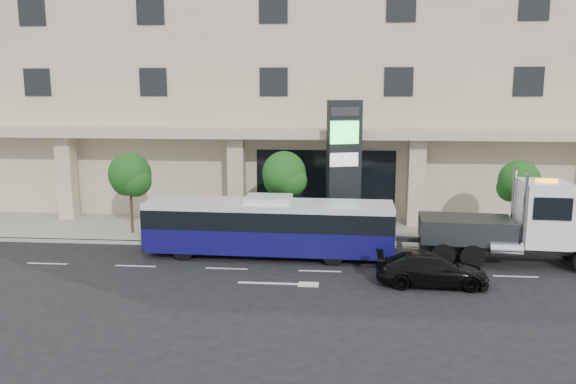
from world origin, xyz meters
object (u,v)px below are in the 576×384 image
object	(u,v)px
city_bus	(269,226)
black_sedan	(432,269)
tow_truck	(523,226)
signage_pylon	(344,167)

from	to	relation	value
city_bus	black_sedan	bearing A→B (deg)	-23.73
tow_truck	signage_pylon	size ratio (longest dim) A/B	1.33
city_bus	signage_pylon	bearing A→B (deg)	51.80
tow_truck	signage_pylon	distance (m)	9.02
city_bus	signage_pylon	xyz separation A→B (m)	(3.42, 4.10, 2.20)
signage_pylon	black_sedan	bearing A→B (deg)	-83.64
city_bus	tow_truck	xyz separation A→B (m)	(11.18, -0.08, 0.26)
city_bus	tow_truck	distance (m)	11.18
black_sedan	signage_pylon	xyz separation A→B (m)	(-3.40, 7.33, 3.02)
black_sedan	signage_pylon	distance (m)	8.62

